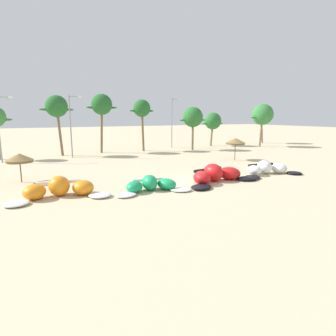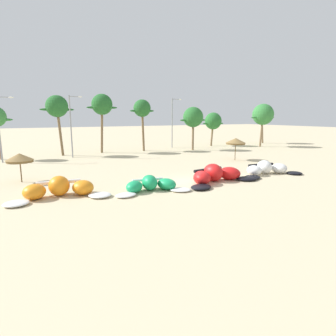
{
  "view_description": "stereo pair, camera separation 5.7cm",
  "coord_description": "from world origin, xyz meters",
  "px_view_note": "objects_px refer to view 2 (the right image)",
  "views": [
    {
      "loc": [
        -12.85,
        -20.6,
        5.76
      ],
      "look_at": [
        -0.99,
        2.0,
        1.0
      ],
      "focal_mm": 30.05,
      "sensor_mm": 36.0,
      "label": 1
    },
    {
      "loc": [
        -12.8,
        -20.63,
        5.76
      ],
      "look_at": [
        -0.99,
        2.0,
        1.0
      ],
      "focal_mm": 30.05,
      "sensor_mm": 36.0,
      "label": 2
    }
  ],
  "objects_px": {
    "kite_left": "(151,185)",
    "palm_left_of_gap": "(102,105)",
    "palm_right_of_gap": "(213,121)",
    "palm_right": "(263,115)",
    "palm_center_right": "(193,117)",
    "lamppost_east_center": "(173,120)",
    "beach_umbrella_near_van": "(20,158)",
    "beach_umbrella_middle": "(236,141)",
    "palm_rightmost": "(262,114)",
    "kite_far_left": "(59,189)",
    "kite_center": "(267,169)",
    "palm_left": "(57,107)",
    "palm_center_left": "(142,109)",
    "lamppost_west_center": "(72,123)",
    "kite_left_of_center": "(216,175)",
    "lamppost_west": "(0,125)"
  },
  "relations": [
    {
      "from": "kite_left",
      "to": "palm_left_of_gap",
      "type": "distance_m",
      "value": 25.77
    },
    {
      "from": "palm_right_of_gap",
      "to": "palm_right",
      "type": "relative_size",
      "value": 0.8
    },
    {
      "from": "palm_center_right",
      "to": "lamppost_east_center",
      "type": "bearing_deg",
      "value": 103.96
    },
    {
      "from": "beach_umbrella_near_van",
      "to": "palm_center_right",
      "type": "relative_size",
      "value": 0.35
    },
    {
      "from": "beach_umbrella_middle",
      "to": "palm_rightmost",
      "type": "bearing_deg",
      "value": 37.47
    },
    {
      "from": "kite_far_left",
      "to": "lamppost_east_center",
      "type": "xyz_separation_m",
      "value": [
        22.51,
        24.32,
        4.42
      ]
    },
    {
      "from": "palm_center_right",
      "to": "palm_right",
      "type": "height_order",
      "value": "palm_right"
    },
    {
      "from": "palm_center_right",
      "to": "kite_center",
      "type": "bearing_deg",
      "value": -102.0
    },
    {
      "from": "palm_left",
      "to": "palm_center_left",
      "type": "xyz_separation_m",
      "value": [
        12.92,
        -0.25,
        -0.16
      ]
    },
    {
      "from": "lamppost_west_center",
      "to": "kite_center",
      "type": "bearing_deg",
      "value": -54.12
    },
    {
      "from": "palm_left",
      "to": "palm_right",
      "type": "height_order",
      "value": "palm_left"
    },
    {
      "from": "beach_umbrella_near_van",
      "to": "kite_far_left",
      "type": "bearing_deg",
      "value": -69.41
    },
    {
      "from": "kite_far_left",
      "to": "beach_umbrella_middle",
      "type": "height_order",
      "value": "beach_umbrella_middle"
    },
    {
      "from": "beach_umbrella_near_van",
      "to": "palm_left_of_gap",
      "type": "distance_m",
      "value": 21.1
    },
    {
      "from": "kite_center",
      "to": "palm_rightmost",
      "type": "bearing_deg",
      "value": 45.6
    },
    {
      "from": "kite_left",
      "to": "lamppost_east_center",
      "type": "relative_size",
      "value": 0.7
    },
    {
      "from": "kite_left_of_center",
      "to": "palm_right_of_gap",
      "type": "relative_size",
      "value": 1.21
    },
    {
      "from": "lamppost_west",
      "to": "palm_right_of_gap",
      "type": "bearing_deg",
      "value": 6.56
    },
    {
      "from": "kite_far_left",
      "to": "beach_umbrella_near_van",
      "type": "relative_size",
      "value": 2.87
    },
    {
      "from": "beach_umbrella_near_van",
      "to": "kite_left_of_center",
      "type": "bearing_deg",
      "value": -27.1
    },
    {
      "from": "kite_left_of_center",
      "to": "beach_umbrella_near_van",
      "type": "bearing_deg",
      "value": 152.9
    },
    {
      "from": "kite_left_of_center",
      "to": "lamppost_west_center",
      "type": "relative_size",
      "value": 0.91
    },
    {
      "from": "palm_right_of_gap",
      "to": "palm_rightmost",
      "type": "relative_size",
      "value": 0.8
    },
    {
      "from": "palm_left",
      "to": "palm_rightmost",
      "type": "distance_m",
      "value": 40.18
    },
    {
      "from": "kite_center",
      "to": "palm_center_right",
      "type": "bearing_deg",
      "value": 78.0
    },
    {
      "from": "palm_left",
      "to": "kite_center",
      "type": "bearing_deg",
      "value": -54.89
    },
    {
      "from": "palm_right",
      "to": "lamppost_west_center",
      "type": "xyz_separation_m",
      "value": [
        -33.82,
        1.87,
        -1.17
      ]
    },
    {
      "from": "kite_left",
      "to": "kite_center",
      "type": "bearing_deg",
      "value": 1.91
    },
    {
      "from": "beach_umbrella_middle",
      "to": "palm_right",
      "type": "relative_size",
      "value": 0.37
    },
    {
      "from": "beach_umbrella_middle",
      "to": "palm_left",
      "type": "xyz_separation_m",
      "value": [
        -19.84,
        15.1,
        4.47
      ]
    },
    {
      "from": "kite_left_of_center",
      "to": "beach_umbrella_near_van",
      "type": "relative_size",
      "value": 3.02
    },
    {
      "from": "kite_left_of_center",
      "to": "palm_right_of_gap",
      "type": "bearing_deg",
      "value": 54.17
    },
    {
      "from": "kite_center",
      "to": "palm_left",
      "type": "xyz_separation_m",
      "value": [
        -16.59,
        23.6,
        6.45
      ]
    },
    {
      "from": "palm_right_of_gap",
      "to": "palm_center_right",
      "type": "bearing_deg",
      "value": -150.86
    },
    {
      "from": "kite_left_of_center",
      "to": "palm_rightmost",
      "type": "xyz_separation_m",
      "value": [
        30.05,
        24.38,
        5.58
      ]
    },
    {
      "from": "kite_far_left",
      "to": "beach_umbrella_middle",
      "type": "relative_size",
      "value": 2.53
    },
    {
      "from": "kite_left_of_center",
      "to": "palm_rightmost",
      "type": "bearing_deg",
      "value": 39.05
    },
    {
      "from": "palm_center_left",
      "to": "lamppost_west_center",
      "type": "bearing_deg",
      "value": -167.88
    },
    {
      "from": "beach_umbrella_near_van",
      "to": "beach_umbrella_middle",
      "type": "relative_size",
      "value": 0.88
    },
    {
      "from": "beach_umbrella_near_van",
      "to": "beach_umbrella_middle",
      "type": "height_order",
      "value": "beach_umbrella_middle"
    },
    {
      "from": "beach_umbrella_near_van",
      "to": "palm_right_of_gap",
      "type": "height_order",
      "value": "palm_right_of_gap"
    },
    {
      "from": "kite_left_of_center",
      "to": "lamppost_west_center",
      "type": "distance_m",
      "value": 23.27
    },
    {
      "from": "palm_center_right",
      "to": "palm_left_of_gap",
      "type": "bearing_deg",
      "value": 165.77
    },
    {
      "from": "lamppost_west_center",
      "to": "palm_center_right",
      "type": "bearing_deg",
      "value": -0.88
    },
    {
      "from": "palm_center_left",
      "to": "lamppost_east_center",
      "type": "relative_size",
      "value": 0.95
    },
    {
      "from": "palm_center_right",
      "to": "palm_right_of_gap",
      "type": "bearing_deg",
      "value": 29.14
    },
    {
      "from": "beach_umbrella_near_van",
      "to": "palm_left_of_gap",
      "type": "height_order",
      "value": "palm_left_of_gap"
    },
    {
      "from": "kite_center",
      "to": "palm_right_of_gap",
      "type": "distance_m",
      "value": 27.41
    },
    {
      "from": "palm_center_right",
      "to": "lamppost_east_center",
      "type": "height_order",
      "value": "lamppost_east_center"
    },
    {
      "from": "beach_umbrella_middle",
      "to": "kite_center",
      "type": "bearing_deg",
      "value": -110.92
    }
  ]
}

